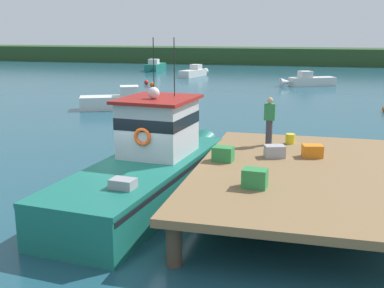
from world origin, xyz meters
name	(u,v)px	position (x,y,z in m)	size (l,w,h in m)	color
ground_plane	(144,196)	(0.00, 0.00, 0.00)	(200.00, 200.00, 0.00)	#1E4C5B
dock	(303,174)	(4.80, 0.00, 1.07)	(6.00, 9.00, 1.20)	#4C3D2D
main_fishing_boat	(150,165)	(0.26, -0.03, 1.01)	(3.33, 9.93, 4.80)	#196B5B
crate_single_far	(255,178)	(3.65, -1.92, 1.44)	(0.60, 0.44, 0.47)	#2D8442
crate_stack_mid_dock	(275,151)	(3.89, 1.16, 1.39)	(0.60, 0.44, 0.37)	#9E9EA3
crate_stack_near_edge	(223,154)	(2.43, 0.33, 1.42)	(0.60, 0.44, 0.44)	#2D8442
crate_single_by_cleat	(312,151)	(5.02, 1.47, 1.39)	(0.60, 0.44, 0.38)	orange
bait_bucket	(290,139)	(4.26, 3.12, 1.37)	(0.32, 0.32, 0.34)	yellow
deckhand_by_the_boat	(269,120)	(3.56, 2.76, 2.06)	(0.36, 0.22, 1.63)	#383842
moored_boat_far_right	(155,67)	(-14.83, 45.15, 0.51)	(1.60, 5.81, 1.47)	#196B5B
moored_boat_far_left	(194,72)	(-8.04, 38.81, 0.45)	(2.34, 5.18, 1.30)	silver
moored_boat_outer_mooring	(309,81)	(4.46, 32.37, 0.46)	(5.19, 3.43, 1.35)	silver
moored_boat_off_the_point	(123,101)	(-7.03, 15.61, 0.51)	(5.85, 3.42, 1.49)	silver
mooring_buoy_inshore	(152,85)	(-9.16, 27.59, 0.24)	(0.48, 0.48, 0.48)	#EA5B19
mooring_buoy_outer	(146,82)	(-10.46, 29.64, 0.21)	(0.42, 0.42, 0.42)	red
far_shoreline	(282,56)	(0.00, 62.00, 1.20)	(120.00, 8.00, 2.40)	#284723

